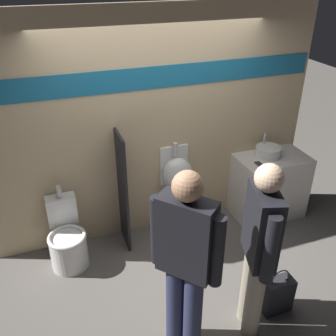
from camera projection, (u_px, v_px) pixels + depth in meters
ground_plane at (173, 251)px, 4.49m from camera, size 16.00×16.00×0.00m
display_wall at (155, 128)px, 4.32m from camera, size 3.94×0.07×2.70m
sink_counter at (269, 186)px, 4.95m from camera, size 0.91×0.56×0.86m
sink_basin at (268, 151)px, 4.74m from camera, size 0.32×0.32×0.27m
cell_phone at (259, 164)px, 4.57m from camera, size 0.07×0.14×0.01m
divider_near_counter at (123, 192)px, 4.30m from camera, size 0.03×0.40×1.44m
urinal_near_counter at (177, 173)px, 4.54m from camera, size 0.38×0.25×1.16m
toilet at (68, 241)px, 4.20m from camera, size 0.43×0.59×0.89m
person_in_vest at (185, 259)px, 2.96m from camera, size 0.45×0.49×1.78m
person_with_lanyard at (259, 247)px, 3.12m from camera, size 0.31×0.59×1.74m
shopping_bag at (277, 295)px, 3.65m from camera, size 0.29×0.16×0.52m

